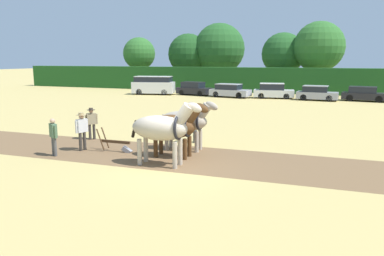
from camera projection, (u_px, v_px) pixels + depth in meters
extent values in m
plane|color=tan|center=(173.00, 169.00, 14.15)|extent=(240.00, 240.00, 0.00)
cube|color=brown|center=(72.00, 147.00, 17.54)|extent=(34.09, 5.21, 0.01)
cube|color=#1E511E|center=(286.00, 81.00, 44.96)|extent=(75.87, 1.61, 3.06)
cylinder|color=#423323|center=(140.00, 75.00, 56.10)|extent=(0.44, 0.44, 3.58)
sphere|color=#2D6628|center=(139.00, 54.00, 55.54)|extent=(4.74, 4.74, 4.74)
cylinder|color=#423323|center=(188.00, 76.00, 55.31)|extent=(0.44, 0.44, 3.18)
sphere|color=#1E4C1E|center=(188.00, 54.00, 54.73)|extent=(5.89, 5.89, 5.89)
cylinder|color=#4C3823|center=(219.00, 75.00, 54.56)|extent=(0.44, 0.44, 3.51)
sphere|color=#235623|center=(219.00, 49.00, 53.87)|extent=(7.29, 7.29, 7.29)
cylinder|color=#423323|center=(282.00, 78.00, 50.43)|extent=(0.44, 0.44, 3.20)
sphere|color=#235623|center=(283.00, 54.00, 49.85)|extent=(5.64, 5.64, 5.64)
cylinder|color=#4C3823|center=(317.00, 76.00, 47.65)|extent=(0.44, 0.44, 3.86)
sphere|color=#2D6628|center=(319.00, 47.00, 46.98)|extent=(6.33, 6.33, 6.33)
ellipsoid|color=#B2A38E|center=(159.00, 128.00, 14.41)|extent=(2.31, 1.09, 0.97)
cylinder|color=#B2A38E|center=(180.00, 152.00, 14.61)|extent=(0.18, 0.18, 1.04)
cylinder|color=#B2A38E|center=(175.00, 155.00, 14.09)|extent=(0.18, 0.18, 1.04)
cylinder|color=#B2A38E|center=(146.00, 149.00, 15.08)|extent=(0.18, 0.18, 1.04)
cylinder|color=#B2A38E|center=(140.00, 152.00, 14.56)|extent=(0.18, 0.18, 1.04)
cylinder|color=#B2A38E|center=(183.00, 115.00, 14.00)|extent=(0.90, 0.49, 0.99)
ellipsoid|color=#B2A38E|center=(195.00, 107.00, 13.79)|extent=(0.69, 0.28, 0.54)
cube|color=black|center=(188.00, 110.00, 13.90)|extent=(0.46, 0.09, 0.61)
cylinder|color=black|center=(134.00, 129.00, 14.78)|extent=(0.30, 0.13, 0.71)
torus|color=black|center=(179.00, 127.00, 14.14)|extent=(0.14, 0.98, 0.98)
ellipsoid|color=#513319|center=(172.00, 126.00, 15.67)|extent=(2.06, 1.09, 0.98)
cylinder|color=#513319|center=(189.00, 146.00, 15.88)|extent=(0.18, 0.18, 0.88)
cylinder|color=#513319|center=(185.00, 149.00, 15.35)|extent=(0.18, 0.18, 0.88)
cylinder|color=#513319|center=(161.00, 144.00, 16.30)|extent=(0.18, 0.18, 0.88)
cylinder|color=#513319|center=(156.00, 147.00, 15.78)|extent=(0.18, 0.18, 0.88)
cylinder|color=#513319|center=(192.00, 115.00, 15.30)|extent=(0.87, 0.49, 0.95)
ellipsoid|color=#513319|center=(202.00, 108.00, 15.10)|extent=(0.69, 0.28, 0.54)
cube|color=black|center=(196.00, 110.00, 15.20)|extent=(0.43, 0.09, 0.58)
cylinder|color=black|center=(152.00, 127.00, 15.99)|extent=(0.30, 0.13, 0.71)
torus|color=black|center=(188.00, 125.00, 15.43)|extent=(0.14, 0.99, 0.98)
ellipsoid|color=#B2A38E|center=(183.00, 121.00, 16.89)|extent=(2.25, 1.01, 0.90)
cylinder|color=#B2A38E|center=(200.00, 140.00, 17.06)|extent=(0.18, 0.18, 0.93)
cylinder|color=#B2A38E|center=(197.00, 142.00, 16.58)|extent=(0.18, 0.18, 0.93)
cylinder|color=#B2A38E|center=(171.00, 138.00, 17.52)|extent=(0.18, 0.18, 0.93)
cylinder|color=#B2A38E|center=(167.00, 140.00, 17.04)|extent=(0.18, 0.18, 0.93)
cylinder|color=#B2A38E|center=(203.00, 112.00, 16.50)|extent=(0.79, 0.45, 0.85)
ellipsoid|color=#B2A38E|center=(212.00, 106.00, 16.33)|extent=(0.69, 0.28, 0.54)
cube|color=gray|center=(207.00, 107.00, 16.41)|extent=(0.39, 0.09, 0.52)
cylinder|color=gray|center=(162.00, 122.00, 17.25)|extent=(0.30, 0.13, 0.71)
torus|color=black|center=(200.00, 120.00, 16.63)|extent=(0.14, 0.92, 0.91)
cube|color=#4C331E|center=(115.00, 142.00, 16.71)|extent=(1.44, 0.14, 0.12)
cube|color=#939399|center=(127.00, 150.00, 16.59)|extent=(0.49, 0.21, 0.39)
cylinder|color=#4C331E|center=(105.00, 138.00, 17.09)|extent=(0.40, 0.07, 0.96)
cylinder|color=#4C331E|center=(100.00, 139.00, 16.71)|extent=(0.40, 0.07, 0.96)
cylinder|color=#38332D|center=(85.00, 141.00, 17.01)|extent=(0.14, 0.14, 0.84)
cylinder|color=#38332D|center=(80.00, 142.00, 16.84)|extent=(0.14, 0.14, 0.84)
cube|color=silver|center=(82.00, 126.00, 16.79)|extent=(0.33, 0.53, 0.60)
sphere|color=tan|center=(81.00, 116.00, 16.72)|extent=(0.23, 0.23, 0.23)
cylinder|color=silver|center=(87.00, 125.00, 17.03)|extent=(0.09, 0.09, 0.56)
cylinder|color=silver|center=(76.00, 127.00, 16.57)|extent=(0.09, 0.09, 0.56)
cylinder|color=tan|center=(81.00, 115.00, 16.71)|extent=(0.43, 0.43, 0.02)
cylinder|color=tan|center=(81.00, 114.00, 16.70)|extent=(0.22, 0.22, 0.10)
cylinder|color=#4C4C4C|center=(196.00, 134.00, 18.65)|extent=(0.14, 0.14, 0.79)
cylinder|color=#4C4C4C|center=(195.00, 135.00, 18.45)|extent=(0.14, 0.14, 0.79)
cube|color=#B7B7BC|center=(195.00, 121.00, 18.43)|extent=(0.25, 0.48, 0.56)
sphere|color=tan|center=(195.00, 113.00, 18.36)|extent=(0.21, 0.21, 0.21)
cylinder|color=#B7B7BC|center=(196.00, 121.00, 18.69)|extent=(0.09, 0.09, 0.53)
cylinder|color=#B7B7BC|center=(194.00, 123.00, 18.17)|extent=(0.09, 0.09, 0.53)
cylinder|color=#4C4C4C|center=(53.00, 146.00, 16.07)|extent=(0.14, 0.14, 0.82)
cylinder|color=#4C4C4C|center=(55.00, 147.00, 15.90)|extent=(0.14, 0.14, 0.82)
cube|color=#4C6B4C|center=(53.00, 130.00, 15.86)|extent=(0.51, 0.42, 0.58)
sphere|color=tan|center=(52.00, 121.00, 15.79)|extent=(0.22, 0.22, 0.22)
cylinder|color=#4C6B4C|center=(51.00, 130.00, 16.08)|extent=(0.09, 0.09, 0.54)
cylinder|color=#4C6B4C|center=(55.00, 132.00, 15.64)|extent=(0.09, 0.09, 0.54)
cylinder|color=#38332D|center=(94.00, 132.00, 19.30)|extent=(0.14, 0.14, 0.80)
cylinder|color=#38332D|center=(90.00, 132.00, 19.22)|extent=(0.14, 0.14, 0.80)
cube|color=tan|center=(91.00, 119.00, 19.13)|extent=(0.47, 0.47, 0.56)
sphere|color=tan|center=(91.00, 111.00, 19.06)|extent=(0.22, 0.22, 0.22)
cylinder|color=tan|center=(97.00, 119.00, 19.25)|extent=(0.09, 0.09, 0.53)
cylinder|color=tan|center=(86.00, 120.00, 19.03)|extent=(0.09, 0.09, 0.53)
cylinder|color=#42382D|center=(91.00, 110.00, 19.05)|extent=(0.41, 0.41, 0.02)
cylinder|color=#42382D|center=(91.00, 109.00, 19.04)|extent=(0.20, 0.20, 0.10)
cube|color=silver|center=(153.00, 87.00, 43.56)|extent=(5.08, 2.84, 1.28)
cube|color=black|center=(153.00, 79.00, 43.39)|extent=(4.48, 2.54, 0.59)
cube|color=silver|center=(153.00, 76.00, 43.33)|extent=(4.48, 2.54, 0.06)
cylinder|color=black|center=(168.00, 91.00, 44.24)|extent=(0.72, 0.36, 0.69)
cylinder|color=black|center=(164.00, 92.00, 42.60)|extent=(0.72, 0.36, 0.69)
cylinder|color=black|center=(143.00, 91.00, 44.70)|extent=(0.72, 0.36, 0.69)
cylinder|color=black|center=(139.00, 92.00, 43.06)|extent=(0.72, 0.36, 0.69)
cube|color=black|center=(194.00, 91.00, 42.85)|extent=(4.24, 2.49, 0.70)
cube|color=black|center=(193.00, 85.00, 42.84)|extent=(2.65, 2.00, 0.58)
cube|color=black|center=(193.00, 82.00, 42.78)|extent=(2.65, 2.00, 0.06)
cylinder|color=black|center=(207.00, 92.00, 42.87)|extent=(0.65, 0.34, 0.62)
cylinder|color=black|center=(200.00, 93.00, 41.61)|extent=(0.65, 0.34, 0.62)
cylinder|color=black|center=(189.00, 91.00, 44.16)|extent=(0.65, 0.34, 0.62)
cylinder|color=black|center=(182.00, 92.00, 42.90)|extent=(0.65, 0.34, 0.62)
cube|color=#A8A8B2|center=(230.00, 93.00, 40.44)|extent=(4.51, 2.38, 0.67)
cube|color=black|center=(229.00, 87.00, 40.43)|extent=(2.78, 1.95, 0.54)
cube|color=#A8A8B2|center=(229.00, 84.00, 40.38)|extent=(2.78, 1.95, 0.06)
cylinder|color=black|center=(244.00, 94.00, 40.51)|extent=(0.69, 0.31, 0.66)
cylinder|color=black|center=(239.00, 95.00, 39.17)|extent=(0.69, 0.31, 0.66)
cylinder|color=black|center=(222.00, 93.00, 41.78)|extent=(0.69, 0.31, 0.66)
cylinder|color=black|center=(216.00, 94.00, 40.44)|extent=(0.69, 0.31, 0.66)
cube|color=silver|center=(274.00, 93.00, 39.37)|extent=(4.35, 2.31, 0.73)
cube|color=black|center=(272.00, 87.00, 39.29)|extent=(2.68, 1.91, 0.63)
cube|color=silver|center=(272.00, 83.00, 39.23)|extent=(2.68, 1.91, 0.06)
cylinder|color=black|center=(286.00, 95.00, 39.87)|extent=(0.63, 0.30, 0.60)
cylinder|color=black|center=(286.00, 96.00, 38.41)|extent=(0.63, 0.30, 0.60)
cylinder|color=black|center=(262.00, 95.00, 40.42)|extent=(0.63, 0.30, 0.60)
cylinder|color=black|center=(261.00, 96.00, 38.96)|extent=(0.63, 0.30, 0.60)
cube|color=#9E9EA8|center=(317.00, 95.00, 37.39)|extent=(4.03, 2.03, 0.68)
cube|color=black|center=(316.00, 89.00, 37.36)|extent=(2.45, 1.75, 0.56)
cube|color=#9E9EA8|center=(316.00, 86.00, 37.30)|extent=(2.45, 1.75, 0.06)
cylinder|color=black|center=(331.00, 97.00, 37.62)|extent=(0.64, 0.26, 0.63)
cylinder|color=black|center=(329.00, 99.00, 36.24)|extent=(0.64, 0.26, 0.63)
cylinder|color=black|center=(306.00, 96.00, 38.62)|extent=(0.64, 0.26, 0.63)
cylinder|color=black|center=(303.00, 97.00, 37.24)|extent=(0.64, 0.26, 0.63)
cube|color=black|center=(365.00, 96.00, 36.70)|extent=(4.33, 2.20, 0.66)
cube|color=black|center=(363.00, 90.00, 36.68)|extent=(2.65, 1.85, 0.53)
cube|color=black|center=(363.00, 87.00, 36.63)|extent=(2.65, 1.85, 0.06)
cylinder|color=black|center=(379.00, 98.00, 36.83)|extent=(0.67, 0.29, 0.65)
cylinder|color=black|center=(379.00, 99.00, 35.47)|extent=(0.67, 0.29, 0.65)
cylinder|color=black|center=(351.00, 97.00, 37.98)|extent=(0.67, 0.29, 0.65)
cylinder|color=black|center=(350.00, 98.00, 36.63)|extent=(0.67, 0.29, 0.65)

